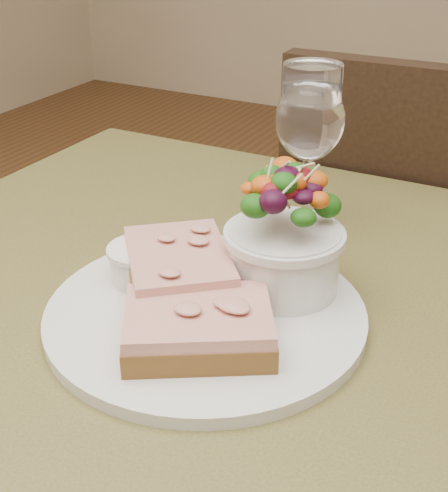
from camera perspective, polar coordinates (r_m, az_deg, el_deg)
The scene contains 9 objects.
cafe_table at distance 0.71m, azimuth -1.74°, elevation -11.98°, with size 0.80×0.80×0.75m.
chair_far at distance 1.36m, azimuth 15.37°, elevation -10.04°, with size 0.43×0.43×0.90m.
dinner_plate at distance 0.63m, azimuth -1.55°, elevation -5.65°, with size 0.29×0.29×0.01m, color silver.
sandwich_front at distance 0.57m, azimuth -2.14°, elevation -6.74°, with size 0.15×0.14×0.03m.
sandwich_back at distance 0.64m, azimuth -3.80°, elevation -1.74°, with size 0.15×0.16×0.03m.
ramekin at distance 0.67m, azimuth -6.92°, elevation -1.32°, with size 0.06×0.06×0.04m.
salad_bowl at distance 0.63m, azimuth 5.06°, elevation 1.16°, with size 0.10×0.10×0.13m.
garnish at distance 0.72m, azimuth -2.95°, elevation 0.31°, with size 0.05×0.04×0.02m.
wine_glass at distance 0.76m, azimuth 7.16°, elevation 10.01°, with size 0.08×0.08×0.18m.
Camera 1 is at (0.27, -0.47, 1.10)m, focal length 50.00 mm.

